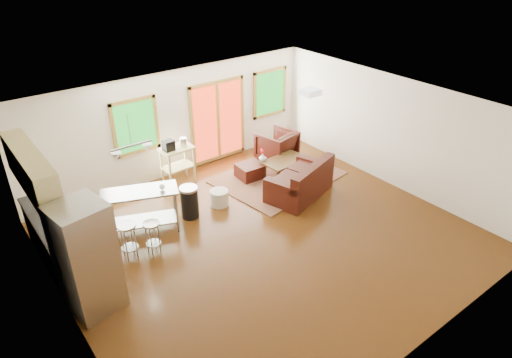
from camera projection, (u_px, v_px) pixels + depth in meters
floor at (265, 238)px, 9.12m from camera, size 7.50×7.00×0.02m
ceiling at (267, 114)px, 7.85m from camera, size 7.50×7.00×0.02m
back_wall at (175, 124)px, 10.92m from camera, size 7.50×0.02×2.60m
left_wall at (60, 259)px, 6.49m from camera, size 0.02×7.00×2.60m
right_wall at (393, 132)px, 10.49m from camera, size 0.02×7.00×2.60m
front_wall at (430, 283)px, 6.05m from camera, size 7.50×0.02×2.60m
window_left at (135, 126)px, 10.26m from camera, size 1.10×0.05×1.30m
french_doors at (218, 121)px, 11.62m from camera, size 1.60×0.05×2.10m
window_right at (270, 93)px, 12.33m from camera, size 1.10×0.05×1.30m
rug at (278, 177)px, 11.27m from camera, size 3.10×2.54×0.03m
loveseat at (301, 182)px, 10.38m from camera, size 1.81×1.34×0.86m
coffee_table at (285, 162)px, 11.21m from camera, size 1.12×0.72×0.43m
armchair at (277, 144)px, 11.93m from camera, size 1.01×0.97×0.89m
ottoman at (249, 172)px, 11.17m from camera, size 0.58×0.58×0.37m
pouf at (219, 198)px, 10.10m from camera, size 0.50×0.50×0.36m
vase at (263, 157)px, 11.13m from camera, size 0.19×0.20×0.33m
book at (290, 150)px, 11.39m from camera, size 0.21×0.05×0.28m
cabinets at (50, 221)px, 7.99m from camera, size 0.64×2.24×2.30m
refrigerator at (87, 258)px, 7.03m from camera, size 0.88×0.86×1.92m
island at (141, 204)px, 9.00m from camera, size 1.59×1.10×0.93m
cup at (162, 187)px, 8.88m from camera, size 0.13×0.11×0.11m
bar_stool_a at (128, 233)px, 8.32m from camera, size 0.36×0.36×0.73m
bar_stool_b at (152, 231)px, 8.47m from camera, size 0.33×0.33×0.66m
trash_can at (189, 202)px, 9.61m from camera, size 0.50×0.50×0.71m
kitchen_cart at (176, 153)px, 10.66m from camera, size 0.78×0.52×1.17m
ceiling_flush at (310, 92)px, 9.16m from camera, size 0.35×0.35×0.12m
pendant_light at (132, 151)px, 8.23m from camera, size 0.80×0.18×0.79m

